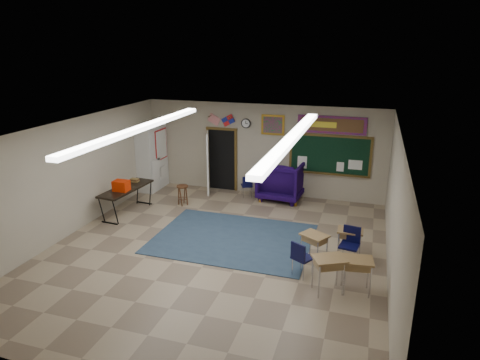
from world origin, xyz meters
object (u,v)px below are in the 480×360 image
(student_desk_front_right, at_px, (350,242))
(wingback_armchair, at_px, (282,180))
(student_desk_front_left, at_px, (314,247))
(folding_table, at_px, (127,199))
(wooden_stool, at_px, (183,195))

(student_desk_front_right, bearing_deg, wingback_armchair, 124.00)
(student_desk_front_right, bearing_deg, student_desk_front_left, -147.65)
(student_desk_front_left, bearing_deg, wingback_armchair, 142.33)
(folding_table, relative_size, wooden_stool, 3.14)
(student_desk_front_left, relative_size, folding_table, 0.36)
(student_desk_front_right, height_order, folding_table, folding_table)
(wooden_stool, bearing_deg, folding_table, -138.64)
(student_desk_front_left, bearing_deg, student_desk_front_right, 62.99)
(student_desk_front_right, relative_size, folding_table, 0.35)
(student_desk_front_left, distance_m, student_desk_front_right, 0.91)
(student_desk_front_right, distance_m, wooden_stool, 5.56)
(wingback_armchair, height_order, folding_table, wingback_armchair)
(student_desk_front_left, bearing_deg, wooden_stool, -178.90)
(wingback_armchair, bearing_deg, folding_table, 36.76)
(folding_table, xyz_separation_m, wooden_stool, (1.28, 1.13, -0.11))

